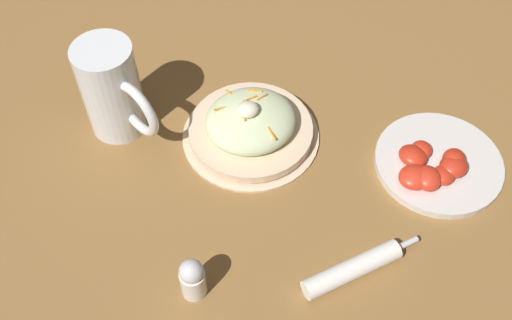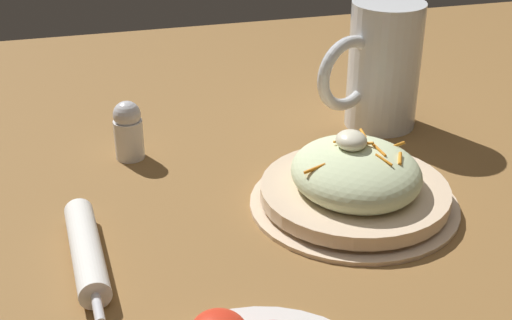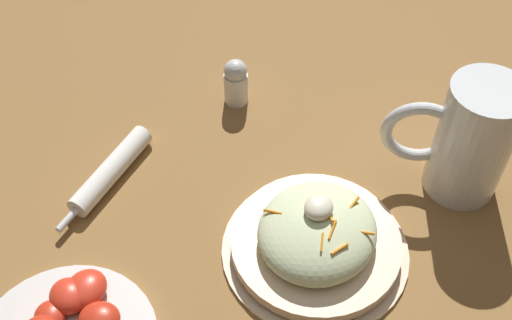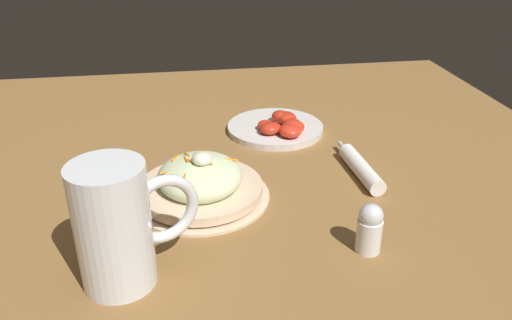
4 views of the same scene
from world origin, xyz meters
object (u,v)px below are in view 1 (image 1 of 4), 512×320
object	(u,v)px
salad_plate	(251,126)
napkin_roll	(353,269)
tomato_plate	(436,164)
beer_mug	(114,95)
salt_shaker	(193,278)

from	to	relation	value
salad_plate	napkin_roll	size ratio (longest dim) A/B	1.23
napkin_roll	tomato_plate	xyz separation A→B (m)	(0.21, 0.11, -0.00)
napkin_roll	tomato_plate	world-z (taller)	tomato_plate
tomato_plate	beer_mug	bearing A→B (deg)	146.33
salad_plate	napkin_roll	bearing A→B (deg)	-83.22
beer_mug	salad_plate	bearing A→B (deg)	-30.28
tomato_plate	salad_plate	bearing A→B (deg)	143.85
napkin_roll	salt_shaker	world-z (taller)	salt_shaker
napkin_roll	salt_shaker	xyz separation A→B (m)	(-0.21, 0.06, 0.02)
beer_mug	tomato_plate	distance (m)	0.53
salad_plate	salt_shaker	distance (m)	0.29
napkin_roll	salt_shaker	distance (m)	0.23
salt_shaker	beer_mug	bearing A→B (deg)	91.94
beer_mug	napkin_roll	bearing A→B (deg)	-60.57
napkin_roll	beer_mug	bearing A→B (deg)	119.43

